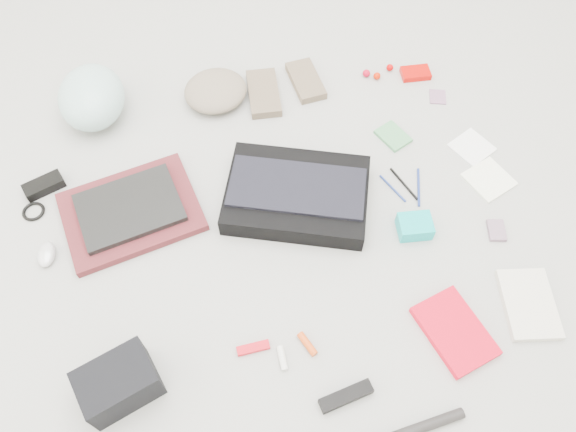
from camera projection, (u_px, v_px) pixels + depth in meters
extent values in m
plane|color=gray|center=(288.00, 224.00, 1.74)|extent=(4.00, 4.00, 0.00)
cube|color=black|center=(297.00, 195.00, 1.76)|extent=(0.52, 0.44, 0.07)
cube|color=black|center=(297.00, 187.00, 1.72)|extent=(0.46, 0.32, 0.01)
cube|color=#5B1D22|center=(131.00, 212.00, 1.75)|extent=(0.46, 0.38, 0.03)
cube|color=black|center=(129.00, 208.00, 1.73)|extent=(0.34, 0.28, 0.02)
ellipsoid|color=#A9D4D1|center=(92.00, 97.00, 1.91)|extent=(0.25, 0.29, 0.17)
ellipsoid|color=#7D6E5C|center=(215.00, 91.00, 1.99)|extent=(0.27, 0.27, 0.08)
cube|color=brown|center=(264.00, 93.00, 2.01)|extent=(0.12, 0.22, 0.03)
cube|color=brown|center=(306.00, 81.00, 2.05)|extent=(0.11, 0.20, 0.03)
cube|color=black|center=(44.00, 186.00, 1.80)|extent=(0.14, 0.09, 0.03)
torus|color=black|center=(33.00, 211.00, 1.76)|extent=(0.09, 0.09, 0.01)
ellipsoid|color=silver|center=(46.00, 254.00, 1.67)|extent=(0.06, 0.09, 0.03)
cube|color=black|center=(119.00, 383.00, 1.43)|extent=(0.22, 0.18, 0.12)
cube|color=red|center=(253.00, 348.00, 1.53)|extent=(0.09, 0.03, 0.01)
cylinder|color=silver|center=(282.00, 358.00, 1.51)|extent=(0.02, 0.07, 0.02)
cylinder|color=#CE4613|center=(307.00, 344.00, 1.53)|extent=(0.05, 0.07, 0.02)
cube|color=black|center=(346.00, 396.00, 1.46)|extent=(0.15, 0.06, 0.03)
cylinder|color=black|center=(409.00, 432.00, 1.41)|extent=(0.30, 0.06, 0.03)
cube|color=red|center=(455.00, 331.00, 1.55)|extent=(0.20, 0.25, 0.02)
cube|color=beige|center=(529.00, 304.00, 1.59)|extent=(0.18, 0.23, 0.02)
cube|color=#478A55|center=(393.00, 136.00, 1.92)|extent=(0.12, 0.13, 0.01)
cylinder|color=navy|center=(393.00, 188.00, 1.81)|extent=(0.05, 0.12, 0.01)
cylinder|color=black|center=(404.00, 184.00, 1.82)|extent=(0.05, 0.14, 0.01)
cylinder|color=navy|center=(419.00, 187.00, 1.81)|extent=(0.05, 0.14, 0.01)
cube|color=#0ABBBB|center=(415.00, 226.00, 1.71)|extent=(0.11, 0.09, 0.05)
cube|color=gray|center=(496.00, 230.00, 1.72)|extent=(0.07, 0.08, 0.01)
cube|color=white|center=(472.00, 147.00, 1.90)|extent=(0.16, 0.16, 0.01)
cube|color=white|center=(489.00, 179.00, 1.83)|extent=(0.17, 0.17, 0.01)
sphere|color=#B4051F|center=(366.00, 73.00, 2.07)|extent=(0.03, 0.03, 0.03)
sphere|color=red|center=(377.00, 76.00, 2.06)|extent=(0.03, 0.03, 0.03)
sphere|color=#B70001|center=(390.00, 68.00, 2.08)|extent=(0.03, 0.03, 0.03)
cube|color=#BA0B05|center=(416.00, 73.00, 2.07)|extent=(0.11, 0.07, 0.02)
cube|color=gray|center=(438.00, 97.00, 2.02)|extent=(0.08, 0.08, 0.00)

